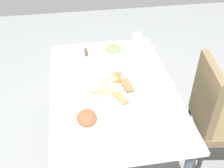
% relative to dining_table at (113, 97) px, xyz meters
% --- Properties ---
extents(ground_plane, '(6.00, 6.00, 0.00)m').
position_rel_dining_table_xyz_m(ground_plane, '(0.00, 0.00, -0.67)').
color(ground_plane, gray).
extents(dining_table, '(1.18, 0.79, 0.75)m').
position_rel_dining_table_xyz_m(dining_table, '(0.00, 0.00, 0.00)').
color(dining_table, white).
rests_on(dining_table, ground_plane).
extents(dining_chair, '(0.47, 0.48, 0.92)m').
position_rel_dining_table_xyz_m(dining_chair, '(0.11, 0.72, -0.15)').
color(dining_chair, brown).
rests_on(dining_chair, ground_plane).
extents(pide_platter, '(0.36, 0.35, 0.04)m').
position_rel_dining_table_xyz_m(pide_platter, '(0.00, -0.01, 0.10)').
color(pide_platter, white).
rests_on(pide_platter, dining_table).
extents(salad_plate_greens, '(0.21, 0.21, 0.07)m').
position_rel_dining_table_xyz_m(salad_plate_greens, '(0.28, -0.19, 0.11)').
color(salad_plate_greens, white).
rests_on(salad_plate_greens, dining_table).
extents(salad_plate_rice, '(0.20, 0.20, 0.05)m').
position_rel_dining_table_xyz_m(salad_plate_rice, '(-0.45, 0.08, 0.10)').
color(salad_plate_rice, white).
rests_on(salad_plate_rice, dining_table).
extents(soda_can, '(0.07, 0.07, 0.12)m').
position_rel_dining_table_xyz_m(soda_can, '(-0.25, 0.23, 0.15)').
color(soda_can, silver).
rests_on(soda_can, dining_table).
extents(drinking_glass, '(0.07, 0.07, 0.11)m').
position_rel_dining_table_xyz_m(drinking_glass, '(-0.49, 0.27, 0.14)').
color(drinking_glass, silver).
rests_on(drinking_glass, dining_table).
extents(paper_napkin, '(0.14, 0.14, 0.00)m').
position_rel_dining_table_xyz_m(paper_napkin, '(0.46, -0.30, 0.09)').
color(paper_napkin, white).
rests_on(paper_napkin, dining_table).
extents(fork, '(0.17, 0.08, 0.00)m').
position_rel_dining_table_xyz_m(fork, '(0.46, -0.31, 0.09)').
color(fork, silver).
rests_on(fork, paper_napkin).
extents(spoon, '(0.18, 0.08, 0.00)m').
position_rel_dining_table_xyz_m(spoon, '(0.46, -0.28, 0.09)').
color(spoon, silver).
rests_on(spoon, paper_napkin).
extents(condiment_caddy, '(0.10, 0.10, 0.08)m').
position_rel_dining_table_xyz_m(condiment_caddy, '(-0.41, -0.14, 0.11)').
color(condiment_caddy, '#B2B2B7').
rests_on(condiment_caddy, dining_table).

